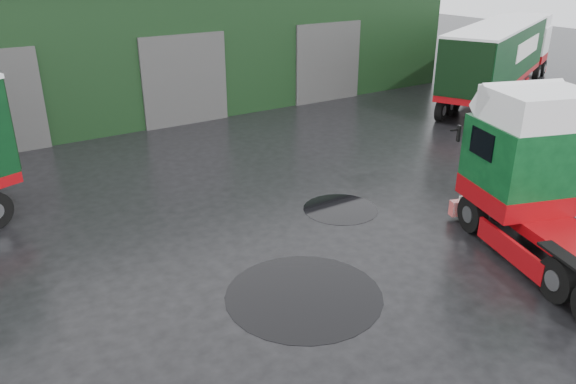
% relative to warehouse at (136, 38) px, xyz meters
% --- Properties ---
extents(ground, '(100.00, 100.00, 0.00)m').
position_rel_warehouse_xyz_m(ground, '(-2.00, -20.00, -3.16)').
color(ground, black).
extents(warehouse, '(32.40, 12.40, 6.30)m').
position_rel_warehouse_xyz_m(warehouse, '(0.00, 0.00, 0.00)').
color(warehouse, black).
rests_on(warehouse, ground).
extents(hero_tractor, '(4.85, 7.25, 4.16)m').
position_rel_warehouse_xyz_m(hero_tractor, '(2.50, -23.00, -1.08)').
color(hero_tractor, '#0A3F1B').
rests_on(hero_tractor, ground).
extents(lorry_right, '(14.90, 8.69, 3.99)m').
position_rel_warehouse_xyz_m(lorry_right, '(15.00, -11.00, -1.16)').
color(lorry_right, silver).
rests_on(lorry_right, ground).
extents(tree_back_b, '(4.40, 4.40, 7.50)m').
position_rel_warehouse_xyz_m(tree_back_b, '(8.00, 10.00, 0.59)').
color(tree_back_b, black).
rests_on(tree_back_b, ground).
extents(puddle_0, '(3.64, 3.64, 0.01)m').
position_rel_warehouse_xyz_m(puddle_0, '(-3.58, -20.54, -3.15)').
color(puddle_0, black).
rests_on(puddle_0, ground).
extents(puddle_1, '(2.30, 2.30, 0.01)m').
position_rel_warehouse_xyz_m(puddle_1, '(0.06, -17.28, -3.15)').
color(puddle_1, black).
rests_on(puddle_1, ground).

